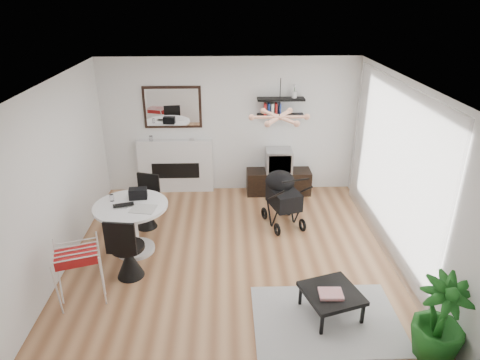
{
  "coord_description": "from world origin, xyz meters",
  "views": [
    {
      "loc": [
        -0.06,
        -5.65,
        3.82
      ],
      "look_at": [
        0.14,
        0.4,
        1.12
      ],
      "focal_mm": 32.0,
      "sensor_mm": 36.0,
      "label": 1
    }
  ],
  "objects_px": {
    "dining_table": "(132,221)",
    "potted_plant": "(440,320)",
    "fireplace": "(175,160)",
    "coffee_table": "(332,294)",
    "drying_rack": "(80,275)",
    "stroller": "(282,200)",
    "tv_console": "(278,182)",
    "crt_tv": "(279,160)"
  },
  "relations": [
    {
      "from": "dining_table",
      "to": "potted_plant",
      "type": "relative_size",
      "value": 1.08
    },
    {
      "from": "fireplace",
      "to": "coffee_table",
      "type": "relative_size",
      "value": 2.59
    },
    {
      "from": "coffee_table",
      "to": "potted_plant",
      "type": "xyz_separation_m",
      "value": [
        1.01,
        -0.72,
        0.21
      ]
    },
    {
      "from": "drying_rack",
      "to": "fireplace",
      "type": "bearing_deg",
      "value": 57.84
    },
    {
      "from": "fireplace",
      "to": "coffee_table",
      "type": "xyz_separation_m",
      "value": [
        2.34,
        -3.78,
        -0.37
      ]
    },
    {
      "from": "stroller",
      "to": "tv_console",
      "type": "bearing_deg",
      "value": 69.72
    },
    {
      "from": "stroller",
      "to": "coffee_table",
      "type": "bearing_deg",
      "value": -98.56
    },
    {
      "from": "tv_console",
      "to": "dining_table",
      "type": "height_order",
      "value": "dining_table"
    },
    {
      "from": "drying_rack",
      "to": "coffee_table",
      "type": "height_order",
      "value": "drying_rack"
    },
    {
      "from": "crt_tv",
      "to": "dining_table",
      "type": "bearing_deg",
      "value": -140.49
    },
    {
      "from": "crt_tv",
      "to": "drying_rack",
      "type": "xyz_separation_m",
      "value": [
        -2.95,
        -3.32,
        -0.25
      ]
    },
    {
      "from": "drying_rack",
      "to": "potted_plant",
      "type": "height_order",
      "value": "potted_plant"
    },
    {
      "from": "crt_tv",
      "to": "drying_rack",
      "type": "relative_size",
      "value": 0.6
    },
    {
      "from": "dining_table",
      "to": "stroller",
      "type": "bearing_deg",
      "value": 18.82
    },
    {
      "from": "crt_tv",
      "to": "potted_plant",
      "type": "xyz_separation_m",
      "value": [
        1.28,
        -4.34,
        -0.18
      ]
    },
    {
      "from": "fireplace",
      "to": "stroller",
      "type": "distance_m",
      "value": 2.46
    },
    {
      "from": "fireplace",
      "to": "coffee_table",
      "type": "height_order",
      "value": "fireplace"
    },
    {
      "from": "fireplace",
      "to": "stroller",
      "type": "xyz_separation_m",
      "value": [
        2.0,
        -1.4,
        -0.23
      ]
    },
    {
      "from": "tv_console",
      "to": "coffee_table",
      "type": "relative_size",
      "value": 1.54
    },
    {
      "from": "fireplace",
      "to": "crt_tv",
      "type": "distance_m",
      "value": 2.08
    },
    {
      "from": "drying_rack",
      "to": "stroller",
      "type": "distance_m",
      "value": 3.55
    },
    {
      "from": "fireplace",
      "to": "dining_table",
      "type": "relative_size",
      "value": 1.91
    },
    {
      "from": "fireplace",
      "to": "tv_console",
      "type": "bearing_deg",
      "value": -4.36
    },
    {
      "from": "stroller",
      "to": "coffee_table",
      "type": "relative_size",
      "value": 1.26
    },
    {
      "from": "potted_plant",
      "to": "drying_rack",
      "type": "bearing_deg",
      "value": 166.4
    },
    {
      "from": "tv_console",
      "to": "crt_tv",
      "type": "xyz_separation_m",
      "value": [
        -0.01,
        -0.0,
        0.47
      ]
    },
    {
      "from": "fireplace",
      "to": "crt_tv",
      "type": "bearing_deg",
      "value": -4.47
    },
    {
      "from": "fireplace",
      "to": "crt_tv",
      "type": "height_order",
      "value": "fireplace"
    },
    {
      "from": "coffee_table",
      "to": "potted_plant",
      "type": "relative_size",
      "value": 0.8
    },
    {
      "from": "crt_tv",
      "to": "dining_table",
      "type": "xyz_separation_m",
      "value": [
        -2.51,
        -2.07,
        -0.16
      ]
    },
    {
      "from": "tv_console",
      "to": "dining_table",
      "type": "relative_size",
      "value": 1.14
    },
    {
      "from": "crt_tv",
      "to": "dining_table",
      "type": "distance_m",
      "value": 3.26
    },
    {
      "from": "dining_table",
      "to": "coffee_table",
      "type": "xyz_separation_m",
      "value": [
        2.78,
        -1.55,
        -0.23
      ]
    },
    {
      "from": "stroller",
      "to": "coffee_table",
      "type": "height_order",
      "value": "stroller"
    },
    {
      "from": "fireplace",
      "to": "tv_console",
      "type": "relative_size",
      "value": 1.68
    },
    {
      "from": "crt_tv",
      "to": "tv_console",
      "type": "bearing_deg",
      "value": 16.7
    },
    {
      "from": "drying_rack",
      "to": "stroller",
      "type": "bearing_deg",
      "value": 17.83
    },
    {
      "from": "fireplace",
      "to": "crt_tv",
      "type": "relative_size",
      "value": 4.18
    },
    {
      "from": "fireplace",
      "to": "drying_rack",
      "type": "height_order",
      "value": "fireplace"
    },
    {
      "from": "drying_rack",
      "to": "tv_console",
      "type": "bearing_deg",
      "value": 30.29
    },
    {
      "from": "tv_console",
      "to": "crt_tv",
      "type": "relative_size",
      "value": 2.5
    },
    {
      "from": "tv_console",
      "to": "stroller",
      "type": "distance_m",
      "value": 1.26
    }
  ]
}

